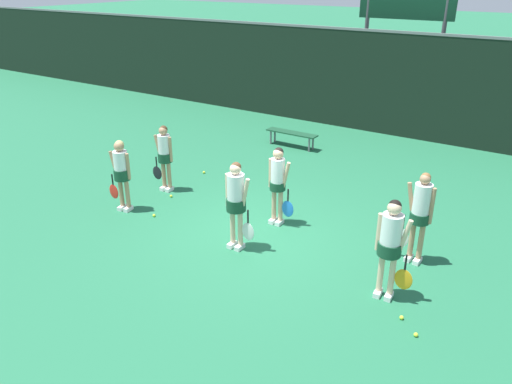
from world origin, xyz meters
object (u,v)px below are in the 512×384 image
object	(u,v)px
player_5	(420,211)
tennis_ball_4	(416,335)
player_4	(278,180)
player_3	(165,153)
tennis_ball_0	(171,196)
scoreboard	(406,12)
bench_courtside	(292,134)
player_1	(236,198)
player_0	(121,170)
player_2	(391,241)
tennis_ball_1	(402,318)
tennis_ball_2	(204,172)
tennis_ball_3	(154,215)

from	to	relation	value
player_5	tennis_ball_4	bearing A→B (deg)	-67.80
player_4	player_3	bearing A→B (deg)	177.86
tennis_ball_0	tennis_ball_4	distance (m)	6.81
scoreboard	bench_courtside	size ratio (longest dim) A/B	2.98
scoreboard	player_1	size ratio (longest dim) A/B	2.77
player_0	player_2	world-z (taller)	player_2
bench_courtside	tennis_ball_1	xyz separation A→B (m)	(5.70, -6.50, -0.37)
bench_courtside	tennis_ball_0	world-z (taller)	bench_courtside
tennis_ball_1	scoreboard	bearing A→B (deg)	109.87
bench_courtside	player_0	world-z (taller)	player_0
tennis_ball_2	tennis_ball_1	bearing A→B (deg)	-25.88
player_3	tennis_ball_4	bearing A→B (deg)	-21.80
player_1	tennis_ball_2	bearing A→B (deg)	137.43
player_4	tennis_ball_3	size ratio (longest dim) A/B	25.82
tennis_ball_1	tennis_ball_2	size ratio (longest dim) A/B	0.99
bench_courtside	tennis_ball_0	xyz separation A→B (m)	(-0.55, -4.99, -0.37)
bench_courtside	tennis_ball_1	size ratio (longest dim) A/B	24.90
player_0	player_1	xyz separation A→B (m)	(3.17, -0.00, 0.09)
bench_courtside	tennis_ball_0	size ratio (longest dim) A/B	25.98
player_1	tennis_ball_1	size ratio (longest dim) A/B	26.82
tennis_ball_1	player_5	bearing A→B (deg)	101.90
player_1	tennis_ball_0	size ratio (longest dim) A/B	27.99
player_1	player_5	world-z (taller)	player_1
player_0	tennis_ball_1	size ratio (longest dim) A/B	24.77
scoreboard	player_0	distance (m)	10.95
tennis_ball_3	tennis_ball_4	bearing A→B (deg)	-7.22
player_1	tennis_ball_0	world-z (taller)	player_1
player_1	player_5	size ratio (longest dim) A/B	1.00
player_1	tennis_ball_3	size ratio (longest dim) A/B	26.90
player_1	tennis_ball_1	world-z (taller)	player_1
player_3	player_4	bearing A→B (deg)	-5.67
player_0	player_2	distance (m)	6.22
player_2	tennis_ball_3	world-z (taller)	player_2
tennis_ball_2	player_3	bearing A→B (deg)	-93.18
player_1	tennis_ball_1	xyz separation A→B (m)	(3.50, -0.42, -1.05)
player_0	player_3	size ratio (longest dim) A/B	1.00
player_3	tennis_ball_0	xyz separation A→B (m)	(0.39, -0.29, -0.95)
tennis_ball_1	player_4	bearing A→B (deg)	152.30
player_4	tennis_ball_1	size ratio (longest dim) A/B	25.74
player_2	tennis_ball_0	world-z (taller)	player_2
scoreboard	bench_courtside	bearing A→B (deg)	-114.54
bench_courtside	tennis_ball_4	bearing A→B (deg)	-48.66
tennis_ball_0	tennis_ball_2	xyz separation A→B (m)	(-0.31, 1.68, 0.00)
scoreboard	tennis_ball_3	size ratio (longest dim) A/B	74.51
scoreboard	player_2	bearing A→B (deg)	-71.59
player_4	tennis_ball_0	bearing A→B (deg)	-176.36
bench_courtside	player_1	world-z (taller)	player_1
player_4	tennis_ball_0	xyz separation A→B (m)	(-2.88, -0.26, -1.00)
scoreboard	tennis_ball_1	bearing A→B (deg)	-70.13
tennis_ball_4	bench_courtside	bearing A→B (deg)	131.55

